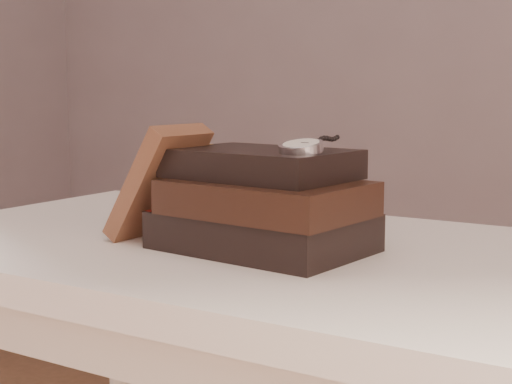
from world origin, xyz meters
The scene contains 5 objects.
table centered at (0.00, 0.35, 0.66)m, with size 1.00×0.60×0.75m.
book_stack centered at (0.06, 0.31, 0.81)m, with size 0.28×0.21×0.13m.
journal centered at (-0.10, 0.29, 0.83)m, with size 0.03×0.11×0.17m, color #4A291C.
pocket_watch centered at (0.13, 0.29, 0.89)m, with size 0.06×0.16×0.02m.
eyeglasses centered at (-0.02, 0.41, 0.82)m, with size 0.12×0.14×0.05m.
Camera 1 is at (0.56, -0.51, 0.96)m, focal length 53.04 mm.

